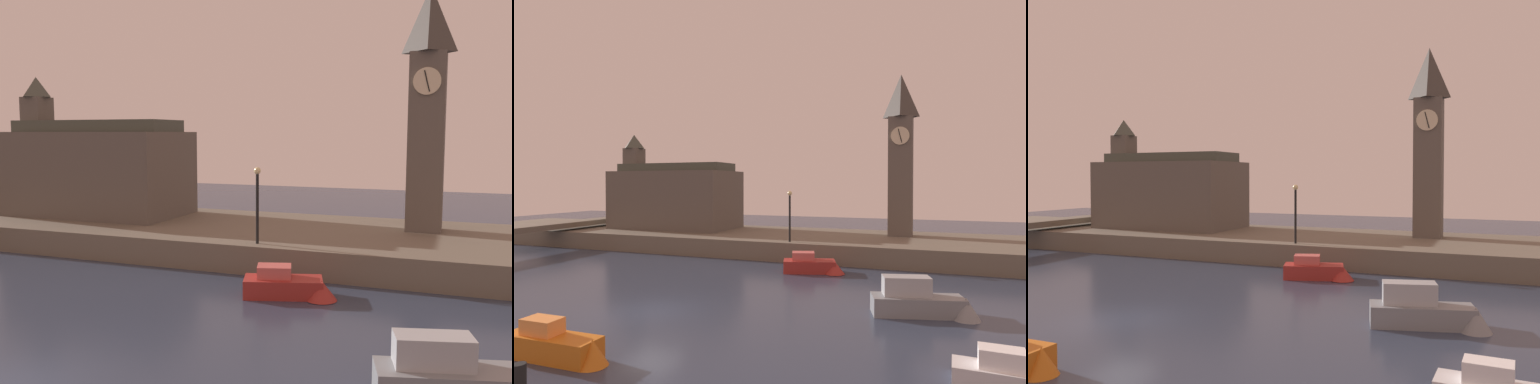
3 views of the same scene
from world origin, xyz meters
TOP-DOWN VIEW (x-y plane):
  - ground_plane at (0.00, 0.00)m, footprint 120.00×120.00m
  - far_embankment at (0.00, 20.00)m, footprint 70.00×12.00m
  - clock_tower at (9.76, 21.94)m, footprint 2.18×2.23m
  - parliament_hall at (-12.53, 20.94)m, footprint 12.18×6.76m
  - streetlamp at (1.96, 14.89)m, footprint 0.36×0.36m
  - boat_dinghy_red at (4.91, 11.23)m, footprint 4.47×2.47m
  - boat_cruiser_grey at (12.00, 3.76)m, footprint 4.94×2.39m

SIDE VIEW (x-z plane):
  - ground_plane at x=0.00m, z-range 0.00..0.00m
  - boat_dinghy_red at x=4.91m, z-range -0.17..1.18m
  - boat_cruiser_grey at x=12.00m, z-range -0.26..1.51m
  - far_embankment at x=0.00m, z-range 0.00..1.50m
  - streetlamp at x=1.96m, z-range 1.99..5.95m
  - parliament_hall at x=-12.53m, z-range -0.15..9.60m
  - clock_tower at x=9.76m, z-range 1.78..15.73m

